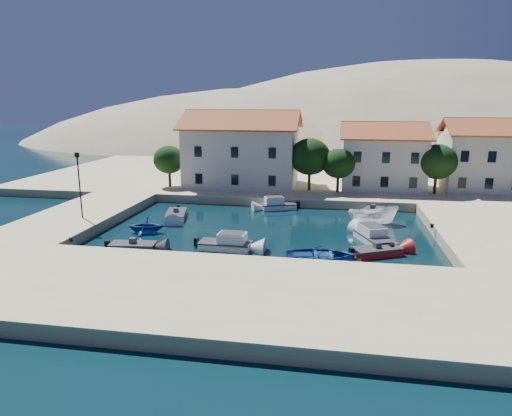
# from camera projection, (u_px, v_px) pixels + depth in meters

# --- Properties ---
(ground) EXTENTS (400.00, 400.00, 0.00)m
(ground) POSITION_uv_depth(u_px,v_px,m) (246.00, 268.00, 33.15)
(ground) COLOR black
(ground) RESTS_ON ground
(quay_south) EXTENTS (52.00, 12.00, 1.00)m
(quay_south) POSITION_uv_depth(u_px,v_px,m) (227.00, 296.00, 27.28)
(quay_south) COLOR #CEB38D
(quay_south) RESTS_ON ground
(quay_east) EXTENTS (11.00, 20.00, 1.00)m
(quay_east) POSITION_uv_depth(u_px,v_px,m) (502.00, 236.00, 39.20)
(quay_east) COLOR #CEB38D
(quay_east) RESTS_ON ground
(quay_west) EXTENTS (8.00, 20.00, 1.00)m
(quay_west) POSITION_uv_depth(u_px,v_px,m) (80.00, 217.00, 45.80)
(quay_west) COLOR #CEB38D
(quay_west) RESTS_ON ground
(quay_north) EXTENTS (80.00, 36.00, 1.00)m
(quay_north) POSITION_uv_depth(u_px,v_px,m) (307.00, 178.00, 69.14)
(quay_north) COLOR #CEB38D
(quay_north) RESTS_ON ground
(hills) EXTENTS (254.00, 176.00, 99.00)m
(hills) POSITION_uv_depth(u_px,v_px,m) (377.00, 208.00, 153.61)
(hills) COLOR gray
(hills) RESTS_ON ground
(building_left) EXTENTS (14.70, 9.45, 9.70)m
(building_left) POSITION_uv_depth(u_px,v_px,m) (242.00, 147.00, 59.64)
(building_left) COLOR beige
(building_left) RESTS_ON quay_north
(building_mid) EXTENTS (10.50, 8.40, 8.30)m
(building_mid) POSITION_uv_depth(u_px,v_px,m) (383.00, 155.00, 57.76)
(building_mid) COLOR beige
(building_mid) RESTS_ON quay_north
(building_right) EXTENTS (9.45, 8.40, 8.80)m
(building_right) POSITION_uv_depth(u_px,v_px,m) (482.00, 154.00, 56.66)
(building_right) COLOR beige
(building_right) RESTS_ON quay_north
(trees) EXTENTS (37.30, 5.30, 6.45)m
(trees) POSITION_uv_depth(u_px,v_px,m) (322.00, 160.00, 55.70)
(trees) COLOR #382314
(trees) RESTS_ON quay_north
(lamppost) EXTENTS (0.35, 0.25, 6.22)m
(lamppost) POSITION_uv_depth(u_px,v_px,m) (79.00, 179.00, 42.65)
(lamppost) COLOR black
(lamppost) RESTS_ON quay_west
(bollards) EXTENTS (29.36, 9.56, 0.30)m
(bollards) POSITION_uv_depth(u_px,v_px,m) (290.00, 240.00, 36.12)
(bollards) COLOR black
(bollards) RESTS_ON ground
(motorboat_grey_sw) EXTENTS (3.82, 2.03, 1.25)m
(motorboat_grey_sw) POSITION_uv_depth(u_px,v_px,m) (133.00, 247.00, 37.07)
(motorboat_grey_sw) COLOR #37373C
(motorboat_grey_sw) RESTS_ON ground
(cabin_cruiser_south) EXTENTS (4.34, 1.99, 1.60)m
(cabin_cruiser_south) POSITION_uv_depth(u_px,v_px,m) (225.00, 244.00, 37.32)
(cabin_cruiser_south) COLOR white
(cabin_cruiser_south) RESTS_ON ground
(rowboat_south) EXTENTS (5.73, 4.43, 1.09)m
(rowboat_south) POSITION_uv_depth(u_px,v_px,m) (321.00, 260.00, 34.82)
(rowboat_south) COLOR navy
(rowboat_south) RESTS_ON ground
(motorboat_red_se) EXTENTS (4.19, 3.26, 1.25)m
(motorboat_red_se) POSITION_uv_depth(u_px,v_px,m) (377.00, 252.00, 35.91)
(motorboat_red_se) COLOR maroon
(motorboat_red_se) RESTS_ON ground
(cabin_cruiser_east) EXTENTS (3.62, 5.24, 1.60)m
(cabin_cruiser_east) POSITION_uv_depth(u_px,v_px,m) (375.00, 238.00, 38.93)
(cabin_cruiser_east) COLOR white
(cabin_cruiser_east) RESTS_ON ground
(boat_east) EXTENTS (5.40, 3.32, 1.96)m
(boat_east) POSITION_uv_depth(u_px,v_px,m) (373.00, 225.00, 44.77)
(boat_east) COLOR white
(boat_east) RESTS_ON ground
(motorboat_white_ne) EXTENTS (2.94, 4.23, 1.25)m
(motorboat_white_ne) POSITION_uv_depth(u_px,v_px,m) (373.00, 211.00, 48.96)
(motorboat_white_ne) COLOR white
(motorboat_white_ne) RESTS_ON ground
(rowboat_west) EXTENTS (3.68, 3.29, 1.74)m
(rowboat_west) POSITION_uv_depth(u_px,v_px,m) (146.00, 233.00, 42.05)
(rowboat_west) COLOR navy
(rowboat_west) RESTS_ON ground
(motorboat_white_west) EXTENTS (2.89, 4.64, 1.25)m
(motorboat_white_west) POSITION_uv_depth(u_px,v_px,m) (176.00, 215.00, 47.46)
(motorboat_white_west) COLOR white
(motorboat_white_west) RESTS_ON ground
(cabin_cruiser_north) EXTENTS (4.18, 2.93, 1.60)m
(cabin_cruiser_north) POSITION_uv_depth(u_px,v_px,m) (279.00, 205.00, 51.18)
(cabin_cruiser_north) COLOR white
(cabin_cruiser_north) RESTS_ON ground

